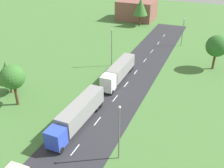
# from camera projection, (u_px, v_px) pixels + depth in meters

# --- Properties ---
(road) EXTENTS (10.00, 140.00, 0.06)m
(road) POSITION_uv_depth(u_px,v_px,m) (73.00, 153.00, 35.58)
(road) COLOR #2B2B30
(road) RESTS_ON ground
(lane_marking_centre) EXTENTS (0.16, 122.15, 0.01)m
(lane_marking_centre) POSITION_uv_depth(u_px,v_px,m) (63.00, 166.00, 33.50)
(lane_marking_centre) COLOR white
(lane_marking_centre) RESTS_ON road
(truck_second) EXTENTS (2.67, 14.01, 3.69)m
(truck_second) POSITION_uv_depth(u_px,v_px,m) (78.00, 113.00, 40.28)
(truck_second) COLOR blue
(truck_second) RESTS_ON road
(truck_third) EXTENTS (2.55, 13.75, 3.57)m
(truck_third) POSITION_uv_depth(u_px,v_px,m) (119.00, 71.00, 53.88)
(truck_third) COLOR white
(truck_third) RESTS_ON road
(lamppost_second) EXTENTS (0.36, 0.36, 8.42)m
(lamppost_second) POSITION_uv_depth(u_px,v_px,m) (119.00, 131.00, 32.61)
(lamppost_second) COLOR slate
(lamppost_second) RESTS_ON ground
(lamppost_third) EXTENTS (0.36, 0.36, 8.97)m
(lamppost_third) POSITION_uv_depth(u_px,v_px,m) (112.00, 46.00, 59.03)
(lamppost_third) COLOR slate
(lamppost_third) RESTS_ON ground
(lamppost_fourth) EXTENTS (0.36, 0.36, 7.79)m
(lamppost_fourth) POSITION_uv_depth(u_px,v_px,m) (183.00, 31.00, 71.56)
(lamppost_fourth) COLOR slate
(lamppost_fourth) RESTS_ON ground
(tree_oak) EXTENTS (3.89, 3.89, 6.58)m
(tree_oak) POSITION_uv_depth(u_px,v_px,m) (7.00, 72.00, 48.18)
(tree_oak) COLOR #513823
(tree_oak) RESTS_ON ground
(tree_birch) EXTENTS (4.27, 4.27, 7.67)m
(tree_birch) POSITION_uv_depth(u_px,v_px,m) (13.00, 77.00, 43.95)
(tree_birch) COLOR #513823
(tree_birch) RESTS_ON ground
(tree_pine) EXTENTS (5.08, 5.08, 9.41)m
(tree_pine) POSITION_uv_depth(u_px,v_px,m) (141.00, 7.00, 88.41)
(tree_pine) COLOR #513823
(tree_pine) RESTS_ON ground
(tree_elm) EXTENTS (4.88, 4.88, 8.01)m
(tree_elm) POSITION_uv_depth(u_px,v_px,m) (217.00, 46.00, 57.33)
(tree_elm) COLOR #513823
(tree_elm) RESTS_ON ground
(distant_building) EXTENTS (13.55, 11.30, 7.00)m
(distant_building) POSITION_uv_depth(u_px,v_px,m) (137.00, 10.00, 98.15)
(distant_building) COLOR brown
(distant_building) RESTS_ON ground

